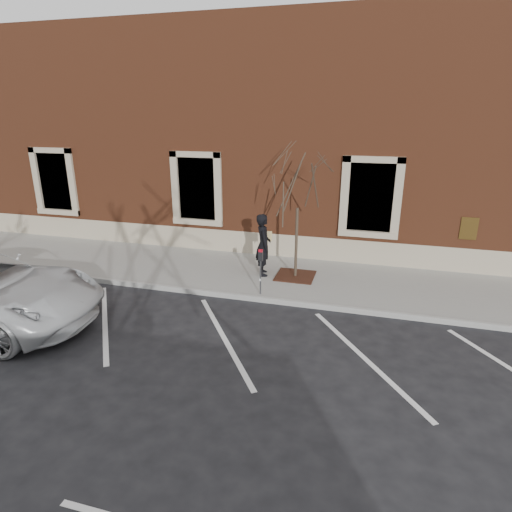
% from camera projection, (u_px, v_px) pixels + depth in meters
% --- Properties ---
extents(ground, '(120.00, 120.00, 0.00)m').
position_uv_depth(ground, '(250.00, 300.00, 12.02)').
color(ground, '#28282B').
rests_on(ground, ground).
extents(sidewalk_near, '(40.00, 3.50, 0.15)m').
position_uv_depth(sidewalk_near, '(266.00, 275.00, 13.59)').
color(sidewalk_near, gray).
rests_on(sidewalk_near, ground).
extents(curb_near, '(40.00, 0.12, 0.15)m').
position_uv_depth(curb_near, '(250.00, 298.00, 11.95)').
color(curb_near, '#9E9E99').
rests_on(curb_near, ground).
extents(parking_stripes, '(28.00, 4.40, 0.01)m').
position_uv_depth(parking_stripes, '(224.00, 337.00, 10.02)').
color(parking_stripes, silver).
rests_on(parking_stripes, ground).
extents(building_civic, '(40.00, 8.62, 8.00)m').
position_uv_depth(building_civic, '(302.00, 137.00, 17.78)').
color(building_civic, brown).
rests_on(building_civic, ground).
extents(man, '(0.69, 0.83, 1.94)m').
position_uv_depth(man, '(263.00, 245.00, 13.17)').
color(man, black).
rests_on(man, sidewalk_near).
extents(parking_meter, '(0.12, 0.09, 1.31)m').
position_uv_depth(parking_meter, '(261.00, 264.00, 11.72)').
color(parking_meter, '#595B60').
rests_on(parking_meter, sidewalk_near).
extents(tree_grate, '(1.17, 1.17, 0.03)m').
position_uv_depth(tree_grate, '(295.00, 276.00, 13.30)').
color(tree_grate, '#401D14').
rests_on(tree_grate, sidewalk_near).
extents(sapling, '(2.36, 2.36, 3.93)m').
position_uv_depth(sapling, '(298.00, 188.00, 12.42)').
color(sapling, '#402F27').
rests_on(sapling, sidewalk_near).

